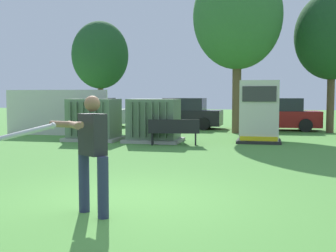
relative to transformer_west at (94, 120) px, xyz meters
name	(u,v)px	position (x,y,z in m)	size (l,w,h in m)	color
ground_plane	(125,201)	(4.28, -8.87, -0.79)	(96.00, 96.00, 0.00)	#51933D
fence_panel	(56,113)	(-2.48, 1.63, 0.21)	(4.80, 0.12, 2.00)	beige
transformer_west	(94,120)	(0.00, 0.00, 0.00)	(2.10, 1.70, 1.62)	#9E9B93
transformer_mid_west	(154,121)	(2.42, -0.02, 0.00)	(2.10, 1.70, 1.62)	#9E9B93
generator_enclosure	(259,112)	(6.30, 0.62, 0.35)	(1.60, 1.40, 2.30)	#262626
park_bench	(174,130)	(3.40, -0.95, -0.25)	(1.84, 0.69, 0.92)	black
batter	(89,149)	(4.07, -9.81, 0.19)	(1.10, 1.47, 1.74)	#282D4C
tree_left	(100,55)	(-1.85, 5.29, 3.04)	(2.92, 2.92, 5.57)	brown
tree_center_left	(238,17)	(5.21, 4.52, 4.58)	(4.09, 4.09, 7.82)	brown
tree_center_right	(332,36)	(9.49, 5.64, 3.72)	(3.44, 3.44, 6.57)	brown
parked_car_leftmost	(92,113)	(-3.23, 7.31, -0.04)	(4.40, 2.37, 1.62)	#B2B2B7
parked_car_left_of_center	(183,114)	(2.22, 6.78, -0.04)	(4.23, 1.99, 1.62)	black
parked_car_right_of_center	(278,115)	(7.13, 6.66, -0.04)	(4.26, 2.05, 1.62)	maroon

